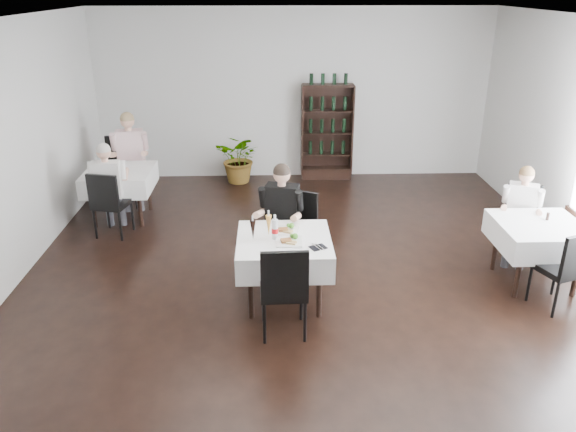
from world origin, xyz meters
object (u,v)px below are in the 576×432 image
Objects in this scene: potted_tree at (240,158)px; diner_main at (281,212)px; wine_shelf at (327,133)px; main_table at (284,251)px.

diner_main is (0.65, -3.49, 0.37)m from potted_tree.
diner_main reaches higher than potted_tree.
wine_shelf reaches higher than main_table.
diner_main is at bearing -79.52° from potted_tree.
wine_shelf is 4.41m from main_table.
diner_main is (-0.92, -3.67, -0.03)m from wine_shelf.
main_table is 0.67m from diner_main.
potted_tree is at bearing 99.19° from main_table.
potted_tree is 0.64× the size of diner_main.
main_table is 1.15× the size of potted_tree.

